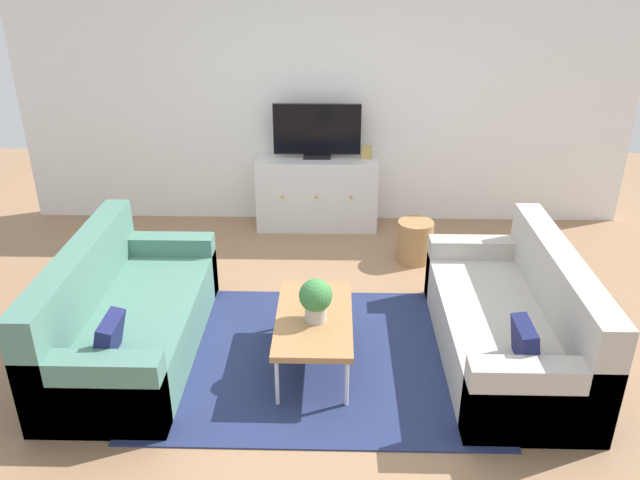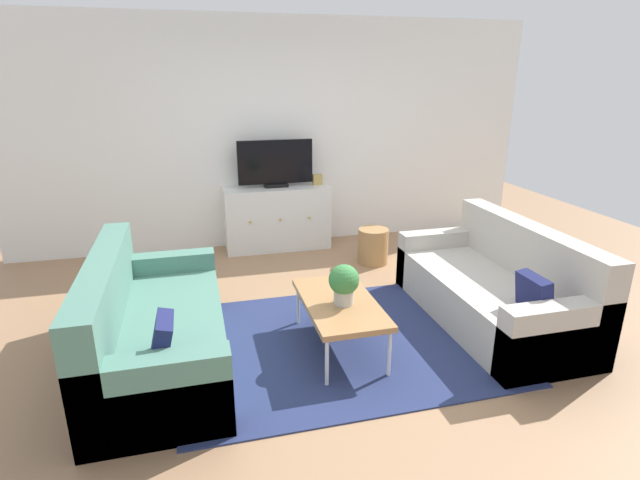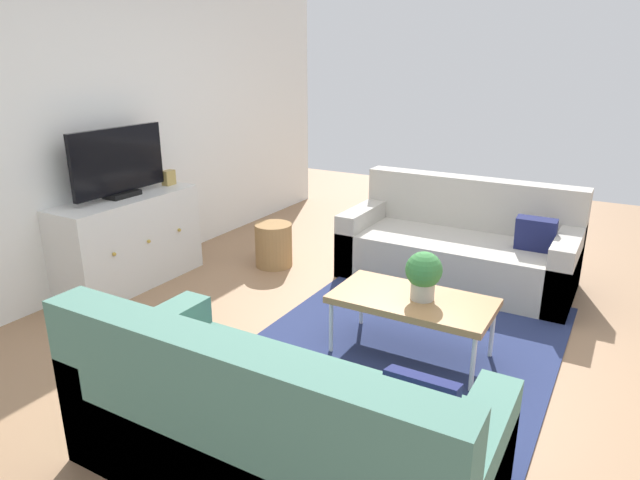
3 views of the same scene
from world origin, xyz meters
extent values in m
plane|color=#997251|center=(0.00, 0.00, 0.00)|extent=(10.00, 10.00, 0.00)
cube|color=white|center=(0.00, 2.55, 1.35)|extent=(6.40, 0.12, 2.70)
cube|color=navy|center=(0.00, -0.15, 0.01)|extent=(2.50, 1.90, 0.01)
cube|color=#4C7A6B|center=(-1.35, -0.10, 0.20)|extent=(0.89, 1.90, 0.40)
cube|color=#4C7A6B|center=(-1.69, -0.10, 0.42)|extent=(0.20, 1.90, 0.85)
cube|color=#4C7A6B|center=(-1.35, 0.76, 0.28)|extent=(0.89, 0.18, 0.56)
cube|color=#4C7A6B|center=(-1.35, -0.96, 0.28)|extent=(0.89, 0.18, 0.56)
cube|color=#191E4C|center=(-1.30, -0.72, 0.52)|extent=(0.17, 0.30, 0.32)
cube|color=#B2ADA3|center=(1.35, -0.10, 0.20)|extent=(0.89, 1.90, 0.40)
cube|color=#B2ADA3|center=(1.69, -0.10, 0.42)|extent=(0.20, 1.90, 0.85)
cube|color=#B2ADA3|center=(1.35, 0.76, 0.28)|extent=(0.89, 0.18, 0.56)
cube|color=#B2ADA3|center=(1.35, -0.96, 0.28)|extent=(0.89, 0.18, 0.56)
cube|color=#191E4C|center=(1.30, -0.72, 0.52)|extent=(0.14, 0.30, 0.31)
cube|color=#A37547|center=(-0.02, -0.22, 0.39)|extent=(0.54, 1.01, 0.04)
cylinder|color=silver|center=(-0.25, -0.68, 0.18)|extent=(0.03, 0.03, 0.36)
cylinder|color=silver|center=(0.20, -0.68, 0.18)|extent=(0.03, 0.03, 0.36)
cylinder|color=silver|center=(-0.25, 0.24, 0.18)|extent=(0.03, 0.03, 0.36)
cylinder|color=silver|center=(0.20, 0.24, 0.18)|extent=(0.03, 0.03, 0.36)
cylinder|color=#B7B2A8|center=(-0.01, -0.28, 0.46)|extent=(0.15, 0.15, 0.11)
sphere|color=#387A3D|center=(-0.01, -0.28, 0.60)|extent=(0.23, 0.23, 0.23)
cube|color=silver|center=(-0.07, 2.27, 0.38)|extent=(1.26, 0.44, 0.76)
sphere|color=#B79338|center=(-0.43, 2.04, 0.42)|extent=(0.03, 0.03, 0.03)
sphere|color=#B79338|center=(-0.07, 2.04, 0.42)|extent=(0.03, 0.03, 0.03)
sphere|color=#B79338|center=(0.28, 2.04, 0.42)|extent=(0.03, 0.03, 0.03)
cube|color=black|center=(-0.07, 2.29, 0.78)|extent=(0.28, 0.16, 0.04)
cube|color=black|center=(-0.07, 2.29, 1.06)|extent=(0.89, 0.04, 0.52)
cube|color=tan|center=(0.44, 2.27, 0.83)|extent=(0.11, 0.07, 0.13)
cylinder|color=#9E7547|center=(0.88, 1.47, 0.20)|extent=(0.34, 0.34, 0.40)
camera|label=1|loc=(0.11, -4.02, 2.78)|focal=35.63mm
camera|label=2|loc=(-1.04, -3.52, 2.05)|focal=27.91mm
camera|label=3|loc=(-3.13, -1.32, 1.88)|focal=31.43mm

